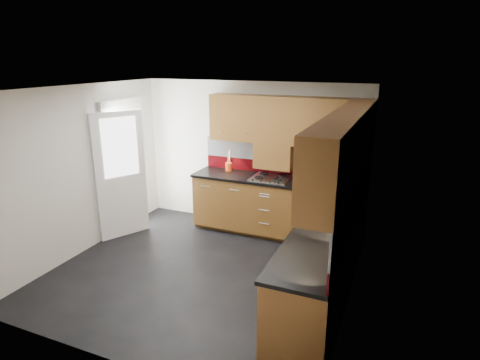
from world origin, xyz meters
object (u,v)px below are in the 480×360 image
at_px(utensil_pot, 229,165).
at_px(food_processor, 342,195).
at_px(gas_hob, 271,178).
at_px(toaster, 359,179).

relative_size(utensil_pot, food_processor, 1.29).
height_order(gas_hob, toaster, toaster).
relative_size(gas_hob, toaster, 1.93).
bearing_deg(toaster, utensil_pot, 180.00).
xyz_separation_m(gas_hob, toaster, (1.30, 0.18, 0.08)).
bearing_deg(utensil_pot, toaster, -0.00).
distance_m(gas_hob, toaster, 1.31).
height_order(toaster, food_processor, food_processor).
bearing_deg(toaster, gas_hob, -172.16).
xyz_separation_m(utensil_pot, toaster, (2.09, -0.00, 0.00)).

